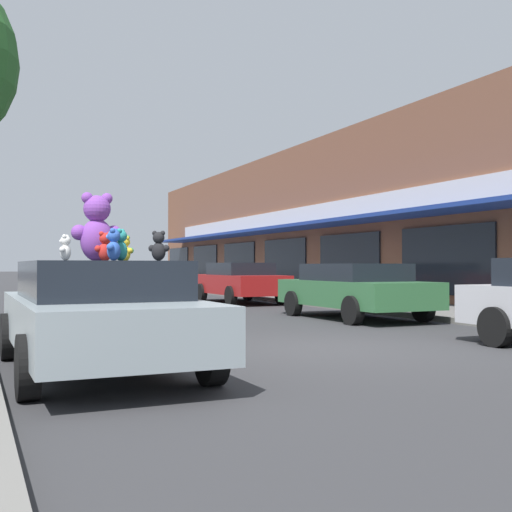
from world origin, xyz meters
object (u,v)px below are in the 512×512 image
at_px(plush_art_car, 98,312).
at_px(teddy_bear_yellow, 125,249).
at_px(parked_car_far_right, 240,281).
at_px(teddy_bear_green, 124,249).
at_px(teddy_bear_red, 105,247).
at_px(teddy_bear_blue, 114,245).
at_px(teddy_bear_giant, 97,228).
at_px(teddy_bear_black, 159,246).
at_px(parked_car_far_center, 354,289).
at_px(teddy_bear_teal, 121,245).
at_px(teddy_bear_white, 65,248).

relative_size(plush_art_car, teddy_bear_yellow, 14.70).
bearing_deg(parked_car_far_right, teddy_bear_green, -119.49).
bearing_deg(teddy_bear_red, teddy_bear_green, -133.54).
bearing_deg(parked_car_far_right, teddy_bear_blue, -117.98).
distance_m(teddy_bear_giant, teddy_bear_green, 0.68).
bearing_deg(teddy_bear_black, teddy_bear_blue, 12.30).
xyz_separation_m(plush_art_car, teddy_bear_giant, (0.05, 0.41, 1.01)).
bearing_deg(parked_car_far_center, plush_art_car, -143.33).
bearing_deg(teddy_bear_giant, parked_car_far_right, -119.28).
height_order(teddy_bear_blue, teddy_bear_teal, teddy_bear_teal).
relative_size(teddy_bear_white, parked_car_far_right, 0.06).
relative_size(teddy_bear_giant, teddy_bear_teal, 2.42).
relative_size(teddy_bear_green, teddy_bear_blue, 1.01).
distance_m(teddy_bear_giant, teddy_bear_blue, 1.19).
bearing_deg(parked_car_far_right, teddy_bear_black, -116.07).
bearing_deg(parked_car_far_right, teddy_bear_teal, -117.83).
bearing_deg(teddy_bear_black, teddy_bear_giant, -38.41).
relative_size(teddy_bear_white, teddy_bear_blue, 0.75).
bearing_deg(teddy_bear_white, parked_car_far_right, 177.21).
distance_m(teddy_bear_green, teddy_bear_blue, 1.69).
height_order(plush_art_car, teddy_bear_yellow, teddy_bear_yellow).
bearing_deg(teddy_bear_red, teddy_bear_blue, 68.80).
relative_size(teddy_bear_teal, parked_car_far_right, 0.08).
relative_size(teddy_bear_black, parked_car_far_center, 0.07).
bearing_deg(teddy_bear_green, teddy_bear_black, 130.87).
distance_m(teddy_bear_green, teddy_bear_red, 0.91).
bearing_deg(teddy_bear_yellow, parked_car_far_center, -79.75).
height_order(teddy_bear_giant, teddy_bear_yellow, teddy_bear_giant).
xyz_separation_m(teddy_bear_black, teddy_bear_red, (-0.39, 0.99, 0.02)).
bearing_deg(parked_car_far_center, teddy_bear_blue, -139.36).
height_order(teddy_bear_yellow, parked_car_far_center, teddy_bear_yellow).
relative_size(plush_art_car, teddy_bear_black, 13.85).
height_order(teddy_bear_white, teddy_bear_blue, teddy_bear_blue).
height_order(teddy_bear_teal, parked_car_far_center, teddy_bear_teal).
xyz_separation_m(teddy_bear_green, teddy_bear_yellow, (-0.16, -0.78, -0.02)).
xyz_separation_m(teddy_bear_blue, parked_car_far_right, (6.83, 12.86, -0.75)).
height_order(teddy_bear_green, parked_car_far_right, teddy_bear_green).
distance_m(teddy_bear_giant, parked_car_far_center, 8.32).
distance_m(parked_car_far_center, parked_car_far_right, 6.99).
distance_m(teddy_bear_giant, teddy_bear_white, 1.52).
bearing_deg(teddy_bear_green, teddy_bear_white, 102.96).
xyz_separation_m(teddy_bear_blue, teddy_bear_teal, (0.10, 0.10, 0.00)).
xyz_separation_m(teddy_bear_white, teddy_bear_black, (0.98, 0.04, 0.03)).
distance_m(teddy_bear_green, teddy_bear_black, 1.80).
distance_m(teddy_bear_white, parked_car_far_center, 9.57).
bearing_deg(teddy_bear_giant, teddy_bear_yellow, 131.81).
relative_size(teddy_bear_green, teddy_bear_teal, 1.00).
height_order(teddy_bear_green, teddy_bear_blue, teddy_bear_green).
distance_m(teddy_bear_blue, teddy_bear_red, 0.81).
relative_size(teddy_bear_green, teddy_bear_yellow, 1.15).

